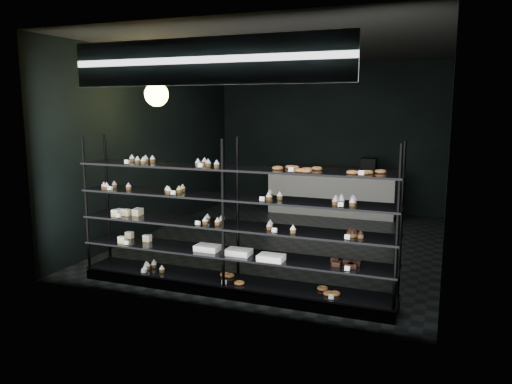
# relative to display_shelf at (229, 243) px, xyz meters

# --- Properties ---
(room) EXTENTS (5.01, 6.01, 3.20)m
(room) POSITION_rel_display_shelf_xyz_m (-0.06, 2.45, 0.97)
(room) COLOR black
(room) RESTS_ON ground
(display_shelf) EXTENTS (4.00, 0.50, 1.91)m
(display_shelf) POSITION_rel_display_shelf_xyz_m (0.00, 0.00, 0.00)
(display_shelf) COLOR black
(display_shelf) RESTS_ON room
(signage) EXTENTS (3.30, 0.05, 0.50)m
(signage) POSITION_rel_display_shelf_xyz_m (-0.06, -0.48, 2.12)
(signage) COLOR #0B0E3B
(signage) RESTS_ON room
(pendant_lamp) EXTENTS (0.35, 0.35, 0.91)m
(pendant_lamp) POSITION_rel_display_shelf_xyz_m (-1.68, 1.15, 1.82)
(pendant_lamp) COLOR black
(pendant_lamp) RESTS_ON room
(service_counter) EXTENTS (2.76, 0.65, 1.23)m
(service_counter) POSITION_rel_display_shelf_xyz_m (0.17, 4.95, -0.13)
(service_counter) COLOR beige
(service_counter) RESTS_ON room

